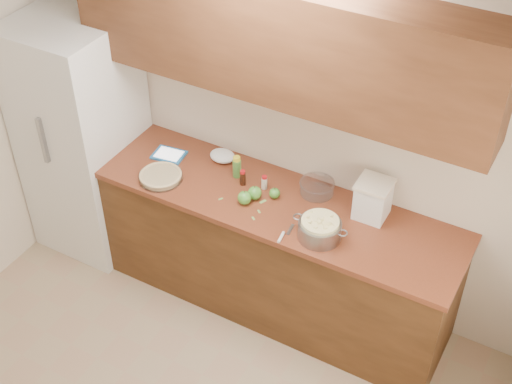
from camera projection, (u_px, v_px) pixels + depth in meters
The scene contains 21 objects.
room_shell at pixel (110, 311), 3.30m from camera, with size 3.60×3.60×3.60m.
counter_run at pixel (263, 248), 4.83m from camera, with size 2.64×0.68×0.92m.
upper_cabinets at pixel (278, 39), 3.98m from camera, with size 2.60×0.34×0.70m, color brown.
fridge at pixel (84, 138), 5.07m from camera, with size 0.70×0.70×1.80m, color white.
pie at pixel (161, 176), 4.65m from camera, with size 0.29×0.29×0.05m.
colander at pixel (320, 229), 4.20m from camera, with size 0.35×0.26×0.13m.
flour_canister at pixel (373, 199), 4.31m from camera, with size 0.21×0.21×0.25m.
tablet at pixel (169, 155), 4.86m from camera, with size 0.23×0.19×0.02m.
paring_knife at pixel (282, 236), 4.24m from camera, with size 0.04×0.19×0.02m.
lemon_bottle at pixel (237, 167), 4.65m from camera, with size 0.06×0.06×0.15m.
cinnamon_shaker at pixel (264, 182), 4.57m from camera, with size 0.04×0.04×0.10m.
vanilla_bottle at pixel (243, 178), 4.59m from camera, with size 0.04×0.04×0.11m.
mixing_bowl at pixel (317, 187), 4.53m from camera, with size 0.23×0.23×0.09m.
paper_towel at pixel (222, 156), 4.81m from camera, with size 0.18×0.14×0.07m, color white.
apple_left at pixel (255, 193), 4.49m from camera, with size 0.09×0.09×0.10m.
apple_center at pixel (275, 193), 4.50m from camera, with size 0.07×0.07×0.08m.
apple_front at pixel (244, 198), 4.45m from camera, with size 0.09×0.09×0.10m.
peel_a at pixel (259, 211), 4.42m from camera, with size 0.03×0.01×0.00m, color #81B357.
peel_b at pixel (221, 199), 4.51m from camera, with size 0.03×0.01×0.00m, color #81B357.
peel_c at pixel (263, 202), 4.49m from camera, with size 0.05×0.02×0.00m, color #81B357.
peel_d at pixel (253, 218), 4.37m from camera, with size 0.03×0.01×0.00m, color #81B357.
Camera 1 is at (1.66, -1.58, 3.83)m, focal length 50.00 mm.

